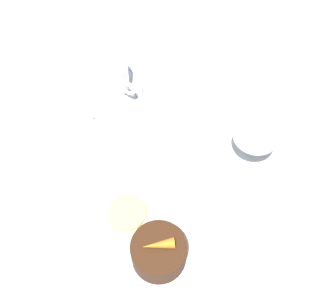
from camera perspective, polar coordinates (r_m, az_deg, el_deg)
The scene contains 9 objects.
ground_plane at distance 0.77m, azimuth -2.17°, elevation -8.83°, with size 3.00×3.00×0.00m, color white.
dinner_plate at distance 0.75m, azimuth -2.30°, elevation -10.89°, with size 0.26×0.26×0.01m.
saucer at distance 0.90m, azimuth -7.38°, elevation 6.60°, with size 0.13×0.13×0.01m.
coffee_cup at distance 0.88m, azimuth -7.69°, elevation 8.34°, with size 0.11×0.09×0.06m.
spoon at distance 0.88m, azimuth -5.47°, elevation 5.57°, with size 0.04×0.11×0.00m.
wine_glass at distance 0.77m, azimuth 10.88°, elevation 1.85°, with size 0.08×0.08×0.12m.
dessert_cake at distance 0.71m, azimuth -1.13°, elevation -13.06°, with size 0.08×0.08×0.05m.
carrot_garnish at distance 0.68m, azimuth -1.18°, elevation -12.19°, with size 0.04×0.04×0.02m.
pineapple_slice at distance 0.75m, azimuth -5.01°, elevation -8.30°, with size 0.06×0.06×0.01m.
Camera 1 is at (0.20, -0.22, 0.71)m, focal length 50.00 mm.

